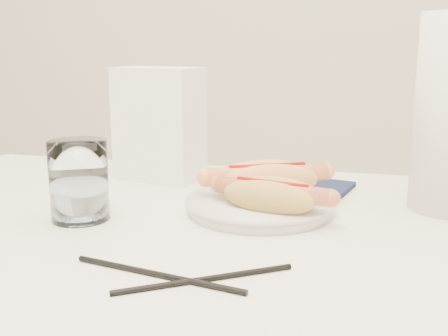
% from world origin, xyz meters
% --- Properties ---
extents(table, '(1.20, 0.80, 0.75)m').
position_xyz_m(table, '(0.00, 0.00, 0.69)').
color(table, white).
rests_on(table, ground).
extents(plate, '(0.22, 0.22, 0.02)m').
position_xyz_m(plate, '(0.05, 0.10, 0.76)').
color(plate, silver).
rests_on(plate, table).
extents(hotdog_left, '(0.18, 0.14, 0.05)m').
position_xyz_m(hotdog_left, '(0.05, 0.13, 0.79)').
color(hotdog_left, '#EFA05F').
rests_on(hotdog_left, plate).
extents(hotdog_right, '(0.17, 0.09, 0.05)m').
position_xyz_m(hotdog_right, '(0.07, 0.05, 0.79)').
color(hotdog_right, tan).
rests_on(hotdog_right, plate).
extents(water_glass, '(0.08, 0.08, 0.11)m').
position_xyz_m(water_glass, '(-0.20, 0.00, 0.81)').
color(water_glass, silver).
rests_on(water_glass, table).
extents(chopstick_near, '(0.17, 0.12, 0.01)m').
position_xyz_m(chopstick_near, '(0.04, -0.16, 0.75)').
color(chopstick_near, black).
rests_on(chopstick_near, table).
extents(chopstick_far, '(0.21, 0.05, 0.01)m').
position_xyz_m(chopstick_far, '(-0.02, -0.16, 0.75)').
color(chopstick_far, black).
rests_on(chopstick_far, table).
extents(napkin_box, '(0.17, 0.12, 0.21)m').
position_xyz_m(napkin_box, '(-0.17, 0.26, 0.85)').
color(napkin_box, white).
rests_on(napkin_box, table).
extents(navy_napkin, '(0.19, 0.19, 0.01)m').
position_xyz_m(navy_napkin, '(0.09, 0.23, 0.75)').
color(navy_napkin, '#131B3C').
rests_on(navy_napkin, table).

